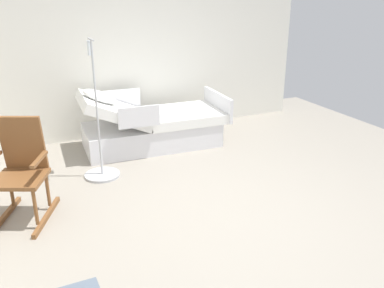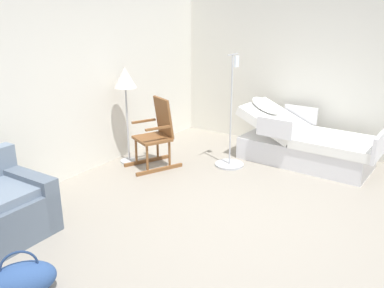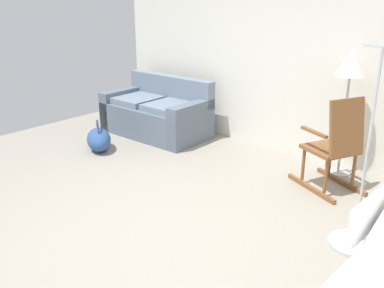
% 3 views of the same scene
% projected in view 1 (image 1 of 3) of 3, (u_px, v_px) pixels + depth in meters
% --- Properties ---
extents(ground_plane, '(7.36, 7.36, 0.00)m').
position_uv_depth(ground_plane, '(232.00, 215.00, 4.31)').
color(ground_plane, gray).
extents(side_wall, '(0.10, 5.57, 2.70)m').
position_uv_depth(side_wall, '(139.00, 47.00, 6.37)').
color(side_wall, silver).
rests_on(side_wall, ground).
extents(hospital_bed, '(1.08, 2.14, 0.98)m').
position_uv_depth(hospital_bed, '(152.00, 127.00, 6.07)').
color(hospital_bed, silver).
rests_on(hospital_bed, ground).
extents(rocking_chair, '(0.89, 0.75, 1.05)m').
position_uv_depth(rocking_chair, '(22.00, 171.00, 4.13)').
color(rocking_chair, brown).
rests_on(rocking_chair, ground).
extents(iv_pole, '(0.44, 0.44, 1.69)m').
position_uv_depth(iv_pole, '(101.00, 157.00, 5.11)').
color(iv_pole, '#B2B5BA').
rests_on(iv_pole, ground).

